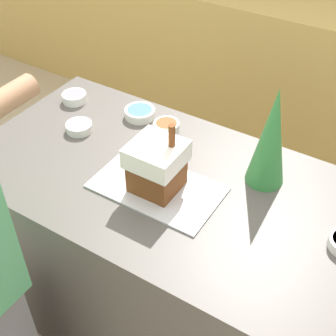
% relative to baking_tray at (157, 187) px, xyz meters
% --- Properties ---
extents(ground_plane, '(12.00, 12.00, 0.00)m').
position_rel_baking_tray_xyz_m(ground_plane, '(0.02, 0.06, -0.92)').
color(ground_plane, '#C6B28E').
extents(back_cabinet_block, '(6.00, 0.60, 0.95)m').
position_rel_baking_tray_xyz_m(back_cabinet_block, '(0.02, 1.89, -0.44)').
color(back_cabinet_block, tan).
rests_on(back_cabinet_block, ground_plane).
extents(kitchen_island, '(1.62, 0.84, 0.91)m').
position_rel_baking_tray_xyz_m(kitchen_island, '(0.02, 0.06, -0.46)').
color(kitchen_island, '#514C47').
rests_on(kitchen_island, ground_plane).
extents(baking_tray, '(0.47, 0.28, 0.01)m').
position_rel_baking_tray_xyz_m(baking_tray, '(0.00, 0.00, 0.00)').
color(baking_tray, silver).
rests_on(baking_tray, kitchen_island).
extents(gingerbread_house, '(0.18, 0.18, 0.27)m').
position_rel_baking_tray_xyz_m(gingerbread_house, '(0.00, 0.00, 0.11)').
color(gingerbread_house, brown).
rests_on(gingerbread_house, baking_tray).
extents(decorative_tree, '(0.14, 0.14, 0.39)m').
position_rel_baking_tray_xyz_m(decorative_tree, '(0.31, 0.25, 0.19)').
color(decorative_tree, '#33843D').
rests_on(decorative_tree, kitchen_island).
extents(candy_bowl_behind_tray, '(0.11, 0.11, 0.04)m').
position_rel_baking_tray_xyz_m(candy_bowl_behind_tray, '(-0.65, 0.29, 0.02)').
color(candy_bowl_behind_tray, white).
rests_on(candy_bowl_behind_tray, kitchen_island).
extents(candy_bowl_beside_tree, '(0.11, 0.11, 0.04)m').
position_rel_baking_tray_xyz_m(candy_bowl_beside_tree, '(-0.16, 0.32, 0.02)').
color(candy_bowl_beside_tree, silver).
rests_on(candy_bowl_beside_tree, kitchen_island).
extents(candy_bowl_near_tray_left, '(0.11, 0.11, 0.04)m').
position_rel_baking_tray_xyz_m(candy_bowl_near_tray_left, '(-0.48, 0.13, 0.02)').
color(candy_bowl_near_tray_left, silver).
rests_on(candy_bowl_near_tray_left, kitchen_island).
extents(candy_bowl_far_right, '(0.13, 0.13, 0.04)m').
position_rel_baking_tray_xyz_m(candy_bowl_far_right, '(-0.32, 0.35, 0.02)').
color(candy_bowl_far_right, white).
rests_on(candy_bowl_far_right, kitchen_island).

